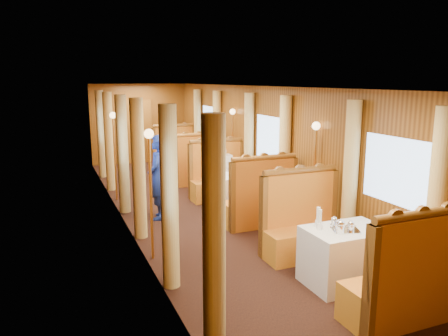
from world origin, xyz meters
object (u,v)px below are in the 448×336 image
banquette_near_aft (303,228)px  fruit_plate (373,228)px  rose_vase_mid (238,166)px  banquette_mid_aft (219,180)px  teapot_back (334,224)px  steward (158,177)px  passenger (223,168)px  banquette_mid_fwd (259,203)px  table_mid (237,193)px  teapot_right (350,228)px  rose_vase_far (185,143)px  banquette_far_fwd (198,168)px  tea_tray (346,230)px  teapot_left (340,228)px  table_near (345,256)px  banquette_near_fwd (404,286)px  banquette_far_aft (176,155)px  table_far (186,163)px

banquette_near_aft → fruit_plate: banquette_near_aft is taller
banquette_near_aft → rose_vase_mid: banquette_near_aft is taller
banquette_mid_aft → teapot_back: size_ratio=9.50×
banquette_near_aft → steward: size_ratio=0.83×
passenger → teapot_back: bearing=-91.9°
banquette_mid_fwd → rose_vase_mid: (0.02, 1.00, 0.50)m
table_mid → teapot_right: size_ratio=7.58×
table_mid → rose_vase_far: bearing=90.1°
steward → banquette_near_aft: bearing=53.9°
banquette_mid_aft → rose_vase_mid: banquette_mid_aft is taller
banquette_far_fwd → tea_tray: size_ratio=3.94×
tea_tray → fruit_plate: 0.37m
banquette_mid_fwd → steward: (-1.59, 1.12, 0.39)m
rose_vase_mid → table_mid: bearing=152.7°
teapot_left → teapot_back: size_ratio=1.21×
teapot_right → tea_tray: bearing=121.9°
banquette_mid_fwd → tea_tray: banquette_mid_fwd is taller
table_near → teapot_right: bearing=-109.0°
tea_tray → steward: (-1.52, 3.67, 0.05)m
fruit_plate → rose_vase_far: 7.17m
passenger → banquette_mid_aft: bearing=90.0°
banquette_mid_fwd → teapot_right: 2.63m
tea_tray → teapot_right: 0.08m
banquette_near_fwd → banquette_far_fwd: same height
banquette_near_fwd → rose_vase_far: 8.04m
teapot_right → table_near: bearing=75.2°
table_near → tea_tray: (-0.07, -0.06, 0.38)m
banquette_near_fwd → tea_tray: bearing=94.1°
banquette_mid_fwd → fruit_plate: 2.68m
tea_tray → banquette_near_fwd: bearing=-85.9°
table_mid → table_near: bearing=-90.0°
banquette_mid_fwd → fruit_plate: banquette_mid_fwd is taller
banquette_far_fwd → banquette_far_aft: size_ratio=1.00×
table_far → passenger: size_ratio=1.38×
table_mid → tea_tray: bearing=-91.1°
table_mid → fruit_plate: 3.69m
rose_vase_mid → rose_vase_far: (-0.03, 3.52, 0.00)m
fruit_plate → table_near: bearing=152.3°
banquette_mid_fwd → teapot_left: size_ratio=7.88×
banquette_far_aft → rose_vase_mid: banquette_far_aft is taller
table_near → banquette_mid_aft: size_ratio=0.78×
banquette_far_aft → fruit_plate: (0.29, -8.17, 0.35)m
rose_vase_mid → teapot_right: bearing=-91.0°
rose_vase_far → steward: bearing=-115.0°
banquette_near_fwd → rose_vase_far: size_ratio=3.72×
banquette_mid_fwd → banquette_far_aft: same height
teapot_left → passenger: 4.40m
teapot_right → teapot_back: size_ratio=0.98×
banquette_far_fwd → banquette_mid_aft: bearing=-90.0°
rose_vase_far → banquette_near_aft: bearing=-89.9°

